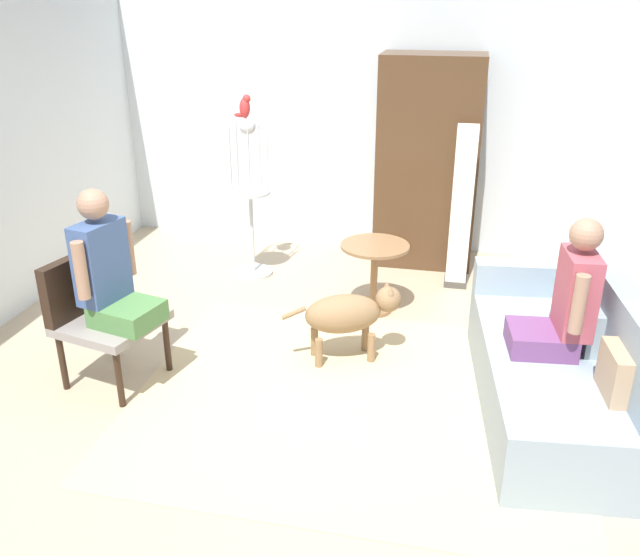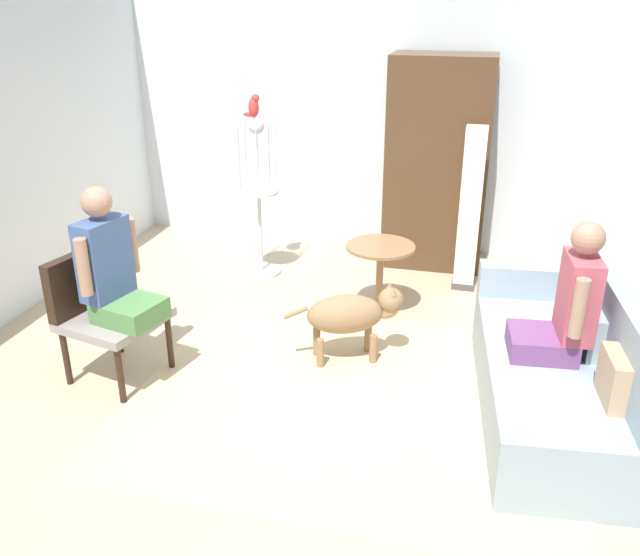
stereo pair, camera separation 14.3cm
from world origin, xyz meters
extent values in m
plane|color=tan|center=(0.00, 0.00, 0.00)|extent=(6.60, 6.60, 0.00)
cube|color=silver|center=(0.00, 2.73, 1.35)|extent=(6.10, 0.12, 2.70)
cube|color=#C6B284|center=(0.19, -0.27, 0.00)|extent=(2.86, 2.41, 0.01)
cube|color=#8EA0AD|center=(1.43, -0.12, 0.22)|extent=(1.02, 1.98, 0.44)
cube|color=#8EA0AD|center=(1.75, -0.09, 0.67)|extent=(0.37, 1.91, 0.47)
cube|color=#8EA0AD|center=(1.34, 0.74, 0.55)|extent=(0.85, 0.26, 0.23)
cube|color=tan|center=(1.67, -0.58, 0.58)|extent=(0.13, 0.33, 0.28)
cube|color=#9EB2B7|center=(1.62, -0.05, 0.58)|extent=(0.13, 0.31, 0.28)
cylinder|color=black|center=(-1.15, -0.18, 0.20)|extent=(0.04, 0.04, 0.41)
cylinder|color=black|center=(-1.26, -0.67, 0.20)|extent=(0.04, 0.04, 0.41)
cylinder|color=black|center=(-1.62, -0.07, 0.20)|extent=(0.04, 0.04, 0.41)
cylinder|color=black|center=(-1.73, -0.56, 0.20)|extent=(0.04, 0.04, 0.41)
cube|color=gray|center=(-1.44, -0.37, 0.44)|extent=(0.70, 0.71, 0.06)
cube|color=black|center=(-1.69, -0.31, 0.67)|extent=(0.21, 0.60, 0.41)
cube|color=#6F4074|center=(1.33, -0.13, 0.51)|extent=(0.43, 0.39, 0.14)
cube|color=#B24C59|center=(1.50, -0.11, 0.83)|extent=(0.21, 0.36, 0.51)
sphere|color=#A57A60|center=(1.50, -0.11, 1.20)|extent=(0.19, 0.19, 0.19)
cylinder|color=#A57A60|center=(1.48, -0.33, 0.86)|extent=(0.08, 0.08, 0.35)
cylinder|color=#A57A60|center=(1.43, 0.09, 0.86)|extent=(0.08, 0.08, 0.35)
cube|color=#4C7E43|center=(-1.30, -0.40, 0.54)|extent=(0.47, 0.43, 0.14)
cube|color=#3F598C|center=(-1.46, -0.37, 0.88)|extent=(0.26, 0.38, 0.53)
sphere|color=#A57A60|center=(-1.46, -0.37, 1.26)|extent=(0.20, 0.20, 0.20)
cylinder|color=#A57A60|center=(-1.37, -0.16, 0.90)|extent=(0.08, 0.08, 0.37)
cylinder|color=#A57A60|center=(-1.47, -0.58, 0.90)|extent=(0.08, 0.08, 0.37)
cylinder|color=olive|center=(0.13, 1.08, 0.58)|extent=(0.56, 0.56, 0.02)
cylinder|color=olive|center=(0.13, 1.08, 0.28)|extent=(0.06, 0.06, 0.57)
cylinder|color=olive|center=(0.13, 1.08, 0.01)|extent=(0.32, 0.32, 0.03)
ellipsoid|color=olive|center=(0.02, 0.24, 0.36)|extent=(0.62, 0.48, 0.28)
sphere|color=olive|center=(0.33, 0.37, 0.45)|extent=(0.19, 0.19, 0.19)
cone|color=olive|center=(0.31, 0.41, 0.54)|extent=(0.06, 0.06, 0.06)
cone|color=olive|center=(0.34, 0.33, 0.54)|extent=(0.06, 0.06, 0.06)
cylinder|color=olive|center=(-0.31, 0.10, 0.40)|extent=(0.18, 0.10, 0.10)
cylinder|color=olive|center=(0.17, 0.39, 0.11)|extent=(0.06, 0.06, 0.22)
cylinder|color=olive|center=(0.23, 0.24, 0.11)|extent=(0.06, 0.06, 0.22)
cylinder|color=olive|center=(-0.19, 0.24, 0.11)|extent=(0.06, 0.06, 0.22)
cylinder|color=olive|center=(-0.12, 0.09, 0.11)|extent=(0.06, 0.06, 0.22)
cylinder|color=silver|center=(-1.09, 1.62, 0.01)|extent=(0.36, 0.36, 0.03)
cylinder|color=silver|center=(-1.09, 1.62, 0.39)|extent=(0.04, 0.04, 0.79)
cylinder|color=silver|center=(-1.09, 1.62, 0.80)|extent=(0.36, 0.36, 0.02)
cylinder|color=silver|center=(-0.92, 1.62, 1.10)|extent=(0.01, 0.01, 0.58)
cylinder|color=silver|center=(-0.95, 1.72, 1.10)|extent=(0.01, 0.01, 0.58)
cylinder|color=silver|center=(-1.04, 1.79, 1.10)|extent=(0.01, 0.01, 0.58)
cylinder|color=silver|center=(-1.15, 1.79, 1.10)|extent=(0.01, 0.01, 0.58)
cylinder|color=silver|center=(-1.23, 1.72, 1.10)|extent=(0.01, 0.01, 0.58)
cylinder|color=silver|center=(-1.27, 1.62, 1.10)|extent=(0.01, 0.01, 0.58)
cylinder|color=silver|center=(-1.23, 1.52, 1.10)|extent=(0.01, 0.01, 0.58)
cylinder|color=silver|center=(-1.15, 1.46, 1.10)|extent=(0.01, 0.01, 0.58)
cylinder|color=silver|center=(-1.04, 1.46, 1.10)|extent=(0.01, 0.01, 0.58)
cylinder|color=silver|center=(-0.95, 1.52, 1.10)|extent=(0.01, 0.01, 0.58)
sphere|color=silver|center=(-1.09, 1.62, 1.39)|extent=(0.14, 0.14, 0.14)
ellipsoid|color=red|center=(-1.11, 1.62, 1.55)|extent=(0.09, 0.10, 0.17)
sphere|color=red|center=(-1.09, 1.62, 1.63)|extent=(0.07, 0.07, 0.07)
cone|color=#D8BF4C|center=(-1.06, 1.62, 1.63)|extent=(0.03, 0.02, 0.02)
ellipsoid|color=red|center=(-1.15, 1.62, 1.49)|extent=(0.12, 0.03, 0.04)
cube|color=#4C4742|center=(0.79, 1.77, 0.03)|extent=(0.20, 0.20, 0.06)
cube|color=white|center=(0.79, 1.77, 0.75)|extent=(0.18, 0.18, 1.39)
cube|color=#4C331E|center=(0.44, 2.32, 0.99)|extent=(0.93, 0.56, 1.97)
camera|label=1|loc=(0.77, -3.98, 2.50)|focal=37.62mm
camera|label=2|loc=(0.91, -3.95, 2.50)|focal=37.62mm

